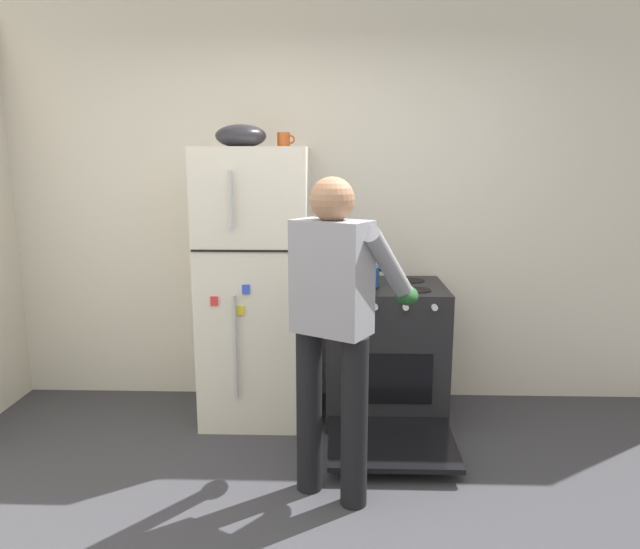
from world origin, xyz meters
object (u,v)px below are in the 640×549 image
stove_range (385,353)px  mixing_bowl (241,136)px  coffee_mug (284,140)px  refrigerator (257,286)px  person_cook (336,311)px  red_pot (362,276)px

stove_range → mixing_bowl: bearing=178.9°
stove_range → coffee_mug: coffee_mug is taller
refrigerator → person_cook: (0.52, -0.95, 0.08)m
stove_range → person_cook: 1.12m
coffee_mug → person_cook: bearing=-71.5°
person_cook → coffee_mug: bearing=108.5°
red_pot → person_cook: bearing=-100.0°
person_cook → red_pot: person_cook is taller
person_cook → red_pot: 0.91m
red_pot → mixing_bowl: (-0.76, 0.05, 0.87)m
mixing_bowl → refrigerator: bearing=-0.2°
refrigerator → stove_range: size_ratio=1.45×
person_cook → mixing_bowl: size_ratio=5.10×
person_cook → mixing_bowl: 1.42m
coffee_mug → mixing_bowl: mixing_bowl is taller
stove_range → person_cook: size_ratio=0.75×
stove_range → mixing_bowl: 1.66m
stove_range → coffee_mug: size_ratio=10.76×
refrigerator → red_pot: (0.68, -0.05, 0.08)m
refrigerator → person_cook: 1.08m
stove_range → mixing_bowl: (-0.92, 0.02, 1.39)m
person_cook → red_pot: (0.16, 0.90, -0.01)m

